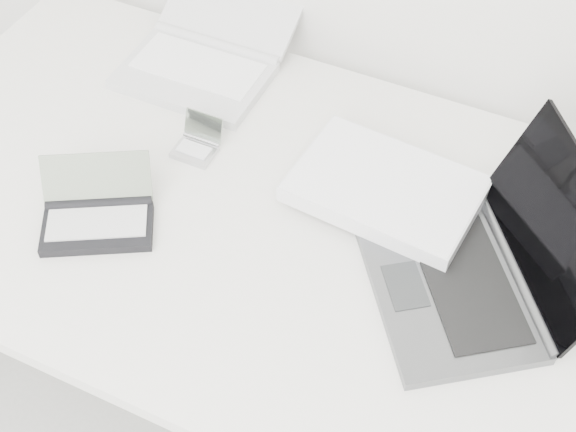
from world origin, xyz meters
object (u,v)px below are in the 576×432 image
at_px(desk, 314,246).
at_px(laptop_large, 430,226).
at_px(netbook_open_white, 206,55).
at_px(palmtop_charcoal, 97,215).

bearing_deg(desk, laptop_large, 17.89).
xyz_separation_m(desk, netbook_open_white, (-0.37, 0.30, 0.07)).
relative_size(laptop_large, palmtop_charcoal, 2.44).
relative_size(netbook_open_white, palmtop_charcoal, 1.55).
xyz_separation_m(desk, laptop_large, (0.18, 0.06, 0.08)).
height_order(laptop_large, palmtop_charcoal, laptop_large).
bearing_deg(netbook_open_white, laptop_large, -24.01).
height_order(laptop_large, netbook_open_white, laptop_large).
distance_m(laptop_large, palmtop_charcoal, 0.54).
distance_m(desk, laptop_large, 0.20).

